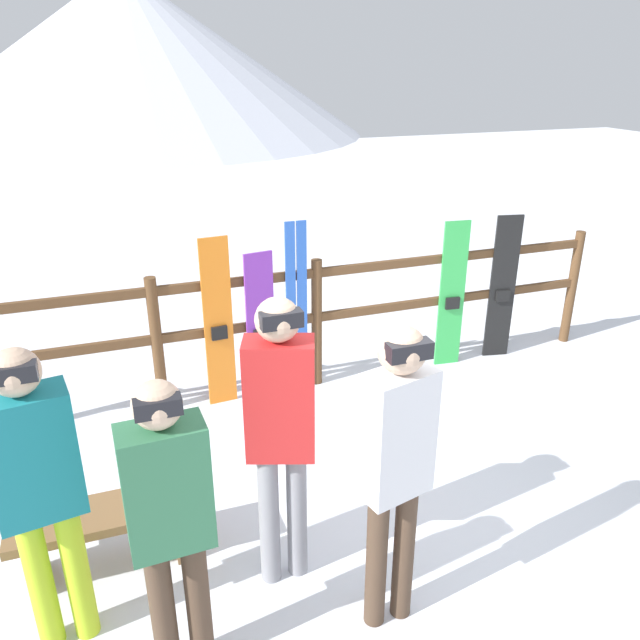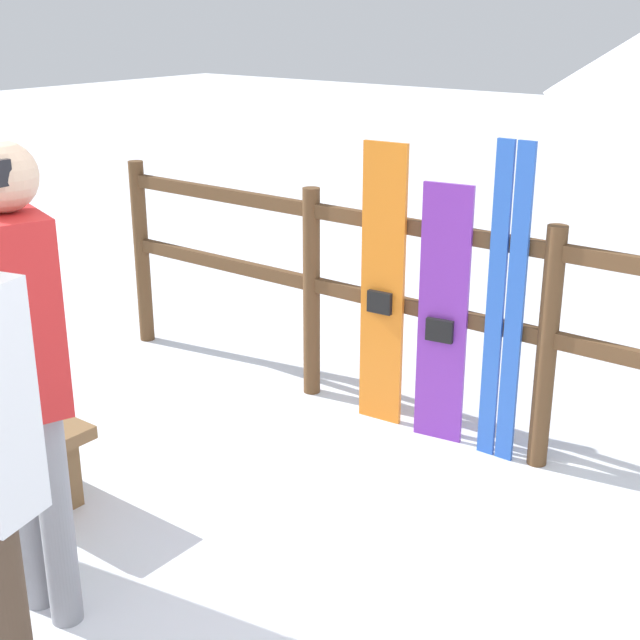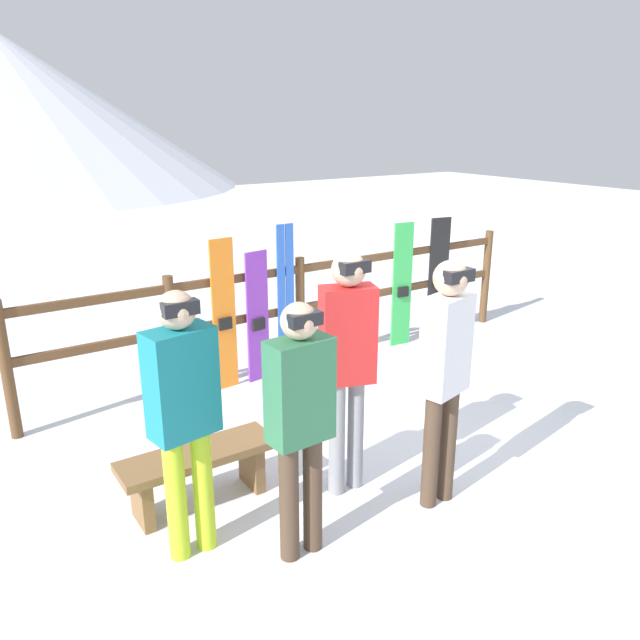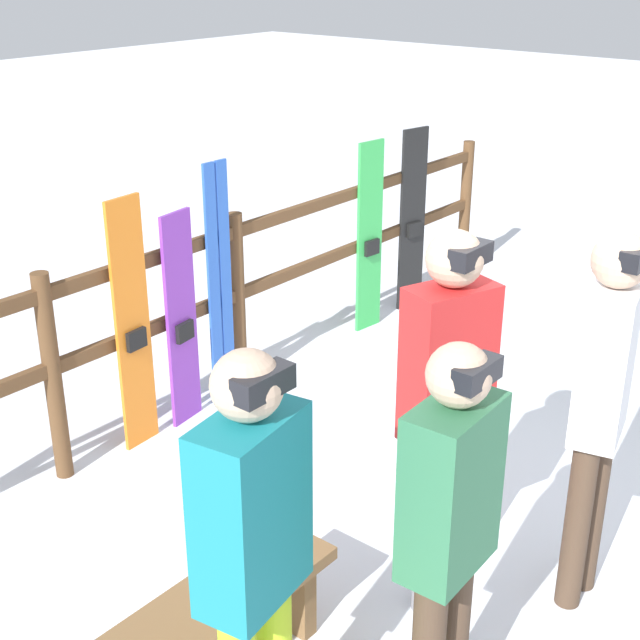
{
  "view_description": "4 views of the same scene",
  "coord_description": "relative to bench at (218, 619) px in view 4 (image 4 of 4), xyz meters",
  "views": [
    {
      "loc": [
        -1.76,
        -3.05,
        2.93
      ],
      "look_at": [
        -0.24,
        1.25,
        1.0
      ],
      "focal_mm": 35.0,
      "sensor_mm": 36.0,
      "label": 1
    },
    {
      "loc": [
        1.59,
        -1.87,
        2.23
      ],
      "look_at": [
        -0.73,
        1.15,
        0.87
      ],
      "focal_mm": 50.0,
      "sensor_mm": 36.0,
      "label": 2
    },
    {
      "loc": [
        -3.4,
        -3.52,
        2.67
      ],
      "look_at": [
        -0.3,
        1.17,
        0.83
      ],
      "focal_mm": 35.0,
      "sensor_mm": 36.0,
      "label": 3
    },
    {
      "loc": [
        -3.92,
        -1.95,
        2.86
      ],
      "look_at": [
        -0.28,
        1.07,
        0.85
      ],
      "focal_mm": 50.0,
      "sensor_mm": 36.0,
      "label": 4
    }
  ],
  "objects": [
    {
      "name": "person_white",
      "position": [
        1.45,
        -0.92,
        0.78
      ],
      "size": [
        0.4,
        0.28,
        1.79
      ],
      "color": "#4C3828",
      "rests_on": "ground"
    },
    {
      "name": "snowboard_orange",
      "position": [
        1.05,
        1.75,
        0.47
      ],
      "size": [
        0.26,
        0.07,
        1.56
      ],
      "color": "orange",
      "rests_on": "ground"
    },
    {
      "name": "ground_plane",
      "position": [
        1.98,
        -0.2,
        -0.31
      ],
      "size": [
        40.0,
        40.0,
        0.0
      ],
      "primitive_type": "plane",
      "color": "white"
    },
    {
      "name": "person_teal",
      "position": [
        -0.25,
        -0.46,
        0.72
      ],
      "size": [
        0.43,
        0.28,
        1.74
      ],
      "color": "#B7D826",
      "rests_on": "ground"
    },
    {
      "name": "person_plaid_green",
      "position": [
        0.33,
        -0.86,
        0.68
      ],
      "size": [
        0.4,
        0.23,
        1.68
      ],
      "color": "#4C3828",
      "rests_on": "ground"
    },
    {
      "name": "person_red",
      "position": [
        0.99,
        -0.42,
        0.78
      ],
      "size": [
        0.42,
        0.32,
        1.81
      ],
      "color": "gray",
      "rests_on": "ground"
    },
    {
      "name": "bench",
      "position": [
        0.0,
        0.0,
        0.0
      ],
      "size": [
        1.12,
        0.36,
        0.42
      ],
      "color": "brown",
      "rests_on": "ground"
    },
    {
      "name": "snowboard_black_stripe",
      "position": [
        3.96,
        1.75,
        0.44
      ],
      "size": [
        0.27,
        0.09,
        1.51
      ],
      "color": "black",
      "rests_on": "ground"
    },
    {
      "name": "fence",
      "position": [
        1.98,
        1.81,
        0.44
      ],
      "size": [
        5.95,
        0.1,
        1.25
      ],
      "color": "brown",
      "rests_on": "ground"
    },
    {
      "name": "snowboard_green",
      "position": [
        3.38,
        1.75,
        0.44
      ],
      "size": [
        0.26,
        0.07,
        1.5
      ],
      "color": "green",
      "rests_on": "ground"
    },
    {
      "name": "ski_pair_blue",
      "position": [
        1.77,
        1.76,
        0.51
      ],
      "size": [
        0.19,
        0.02,
        1.63
      ],
      "color": "blue",
      "rests_on": "ground"
    },
    {
      "name": "snowboard_purple",
      "position": [
        1.42,
        1.75,
        0.38
      ],
      "size": [
        0.27,
        0.09,
        1.39
      ],
      "color": "purple",
      "rests_on": "ground"
    }
  ]
}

